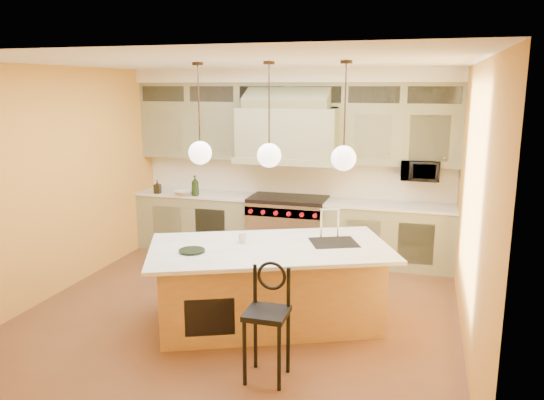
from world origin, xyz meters
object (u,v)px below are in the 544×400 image
(kitchen_island, at_px, (270,283))
(counter_stool, at_px, (268,315))
(range, at_px, (288,226))
(microwave, at_px, (420,170))

(kitchen_island, distance_m, counter_stool, 1.17)
(range, bearing_deg, microwave, 3.12)
(range, xyz_separation_m, microwave, (1.95, 0.11, 0.96))
(range, height_order, counter_stool, counter_stool)
(range, bearing_deg, counter_stool, -78.48)
(range, distance_m, kitchen_island, 2.43)
(range, relative_size, kitchen_island, 0.41)
(kitchen_island, xyz_separation_m, counter_stool, (0.31, -1.12, 0.14))
(range, height_order, kitchen_island, kitchen_island)
(range, height_order, microwave, microwave)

